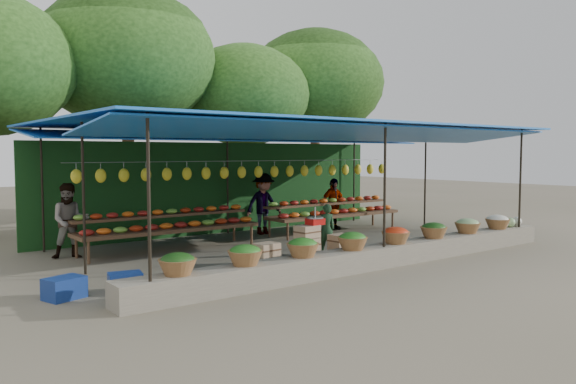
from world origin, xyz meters
TOP-DOWN VIEW (x-y plane):
  - ground at (0.00, 0.00)m, footprint 60.00×60.00m
  - stone_curb at (0.00, -2.75)m, footprint 10.60×0.55m
  - stall_canopy at (0.00, 0.07)m, footprint 10.80×6.60m
  - produce_baskets at (-0.10, -2.75)m, footprint 8.98×0.58m
  - netting_backdrop at (0.00, 3.15)m, footprint 10.60×0.06m
  - tree_row at (0.50, 6.09)m, footprint 16.51×5.50m
  - fruit_table_left at (-2.49, 1.35)m, footprint 4.21×0.95m
  - fruit_table_right at (2.51, 1.35)m, footprint 4.21×0.95m
  - crate_counter at (-0.96, -1.69)m, footprint 2.39×0.39m
  - weighing_scale at (-0.72, -1.69)m, footprint 0.34×0.34m
  - vendor_seated at (0.10, -1.10)m, footprint 0.46×0.38m
  - customer_left at (-4.54, 1.76)m, footprint 0.90×0.78m
  - customer_mid at (0.71, 2.20)m, footprint 1.11×0.67m
  - customer_right at (2.83, 1.73)m, footprint 0.89×0.40m
  - blue_crate_front at (-4.71, -1.71)m, footprint 0.58×0.47m
  - blue_crate_back at (-5.61, -1.57)m, footprint 0.65×0.55m

SIDE VIEW (x-z plane):
  - ground at x=0.00m, z-range 0.00..0.00m
  - blue_crate_front at x=-4.71m, z-range 0.00..0.31m
  - blue_crate_back at x=-5.61m, z-range 0.00..0.33m
  - stone_curb at x=0.00m, z-range 0.00..0.40m
  - crate_counter at x=-0.96m, z-range -0.07..0.70m
  - vendor_seated at x=0.10m, z-range 0.00..1.10m
  - produce_baskets at x=-0.10m, z-range 0.40..0.73m
  - fruit_table_left at x=-2.49m, z-range 0.14..1.07m
  - fruit_table_right at x=2.51m, z-range 0.14..1.07m
  - customer_right at x=2.83m, z-range 0.00..1.49m
  - customer_left at x=-4.54m, z-range 0.00..1.59m
  - customer_mid at x=0.71m, z-range 0.00..1.66m
  - weighing_scale at x=-0.72m, z-range 0.68..1.03m
  - netting_backdrop at x=0.00m, z-range 0.00..2.50m
  - stall_canopy at x=0.00m, z-range 1.26..4.08m
  - tree_row at x=0.50m, z-range 1.14..8.26m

